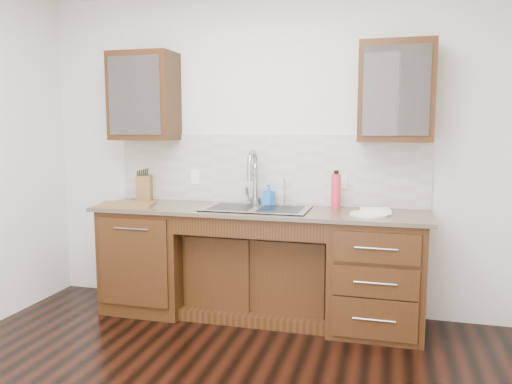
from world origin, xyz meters
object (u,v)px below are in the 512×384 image
(knife_block, at_px, (145,187))
(plate, at_px, (369,214))
(soap_bottle, at_px, (269,195))
(cutting_board, at_px, (126,205))
(water_bottle, at_px, (336,191))

(knife_block, bearing_deg, plate, -26.51)
(soap_bottle, relative_size, plate, 0.62)
(cutting_board, bearing_deg, plate, 1.73)
(water_bottle, xyz_separation_m, cutting_board, (-1.71, -0.30, -0.13))
(soap_bottle, relative_size, water_bottle, 0.63)
(soap_bottle, distance_m, water_bottle, 0.57)
(water_bottle, distance_m, cutting_board, 1.74)
(plate, bearing_deg, soap_bottle, 161.87)
(soap_bottle, xyz_separation_m, water_bottle, (0.56, -0.03, 0.05))
(soap_bottle, height_order, cutting_board, soap_bottle)
(knife_block, bearing_deg, soap_bottle, -19.13)
(soap_bottle, relative_size, knife_block, 0.79)
(plate, relative_size, knife_block, 1.27)
(knife_block, xyz_separation_m, cutting_board, (0.01, -0.35, -0.10))
(water_bottle, bearing_deg, soap_bottle, 176.96)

